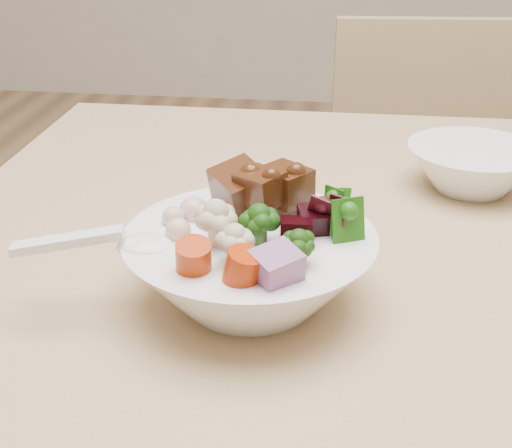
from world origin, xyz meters
TOP-DOWN VIEW (x-y plane):
  - chair_far at (0.10, 0.52)m, footprint 0.44×0.44m
  - food_bowl at (-0.16, -0.26)m, footprint 0.23×0.23m
  - soup_spoon at (-0.26, -0.30)m, footprint 0.15×0.05m
  - side_bowl at (0.08, 0.03)m, footprint 0.17×0.17m

SIDE VIEW (x-z plane):
  - chair_far at x=0.10m, z-range 0.05..0.93m
  - side_bowl at x=0.08m, z-range 0.77..0.83m
  - food_bowl at x=-0.16m, z-range 0.75..0.87m
  - soup_spoon at x=-0.26m, z-range 0.83..0.85m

